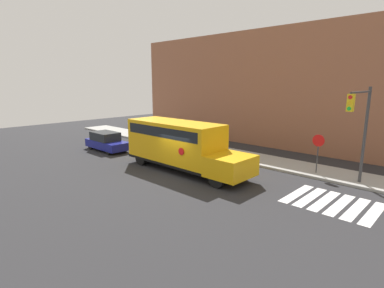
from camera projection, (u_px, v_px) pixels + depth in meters
ground_plane at (179, 175)px, 18.62m from camera, size 60.00×60.00×0.00m
sidewalk_strip at (239, 156)px, 23.22m from camera, size 44.00×3.00×0.15m
building_backdrop at (283, 89)px, 26.82m from camera, size 32.00×4.00×10.16m
crosswalk_stripes at (332, 203)px, 14.32m from camera, size 4.00×3.20×0.01m
school_bus at (180, 143)px, 19.49m from camera, size 9.17×2.57×3.14m
parked_car at (107, 141)px, 25.23m from camera, size 4.31×1.75×1.54m
stop_sign at (318, 148)px, 18.27m from camera, size 0.73×0.10×2.55m
traffic_light at (361, 123)px, 15.40m from camera, size 0.28×3.38×5.44m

